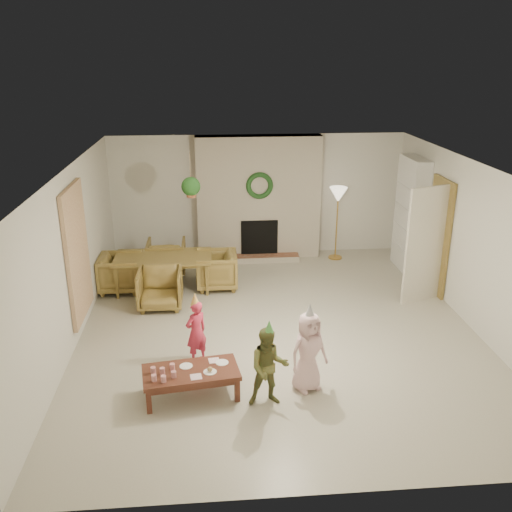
{
  "coord_description": "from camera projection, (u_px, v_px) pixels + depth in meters",
  "views": [
    {
      "loc": [
        -0.99,
        -7.68,
        4.02
      ],
      "look_at": [
        -0.3,
        0.4,
        1.05
      ],
      "focal_mm": 38.99,
      "sensor_mm": 36.0,
      "label": 1
    }
  ],
  "objects": [
    {
      "name": "fireplace_wreath",
      "position": [
        260.0,
        186.0,
        10.99
      ],
      "size": [
        0.54,
        0.1,
        0.54
      ],
      "primitive_type": "torus",
      "rotation": [
        1.57,
        0.0,
        0.0
      ],
      "color": "#18401A",
      "rests_on": "fireplace_mass"
    },
    {
      "name": "floor_lamp_post",
      "position": [
        337.0,
        226.0,
        11.34
      ],
      "size": [
        0.03,
        0.03,
        1.35
      ],
      "primitive_type": "cylinder",
      "color": "gold",
      "rests_on": "floor"
    },
    {
      "name": "bookshelf_shelf_c",
      "position": [
        410.0,
        207.0,
        10.59
      ],
      "size": [
        0.3,
        0.92,
        0.03
      ],
      "primitive_type": "cube",
      "color": "white",
      "rests_on": "bookshelf_carcass"
    },
    {
      "name": "floor",
      "position": [
        277.0,
        327.0,
        8.65
      ],
      "size": [
        7.0,
        7.0,
        0.0
      ],
      "primitive_type": "plane",
      "color": "#B7B29E",
      "rests_on": "ground"
    },
    {
      "name": "fireplace_hearth",
      "position": [
        260.0,
        258.0,
        11.39
      ],
      "size": [
        1.6,
        0.3,
        0.12
      ],
      "primitive_type": "cube",
      "color": "brown",
      "rests_on": "floor"
    },
    {
      "name": "cup_a",
      "position": [
        154.0,
        378.0,
        6.57
      ],
      "size": [
        0.07,
        0.07,
        0.08
      ],
      "primitive_type": "cylinder",
      "rotation": [
        0.0,
        0.0,
        0.14
      ],
      "color": "silver",
      "rests_on": "coffee_table_top"
    },
    {
      "name": "child_plaid",
      "position": [
        269.0,
        367.0,
        6.61
      ],
      "size": [
        0.49,
        0.38,
        1.0
      ],
      "primitive_type": "imported",
      "rotation": [
        0.0,
        0.0,
        0.01
      ],
      "color": "brown",
      "rests_on": "floor"
    },
    {
      "name": "cup_d",
      "position": [
        162.0,
        371.0,
        6.72
      ],
      "size": [
        0.07,
        0.07,
        0.08
      ],
      "primitive_type": "cylinder",
      "rotation": [
        0.0,
        0.0,
        0.14
      ],
      "color": "silver",
      "rests_on": "coffee_table_top"
    },
    {
      "name": "cup_b",
      "position": [
        153.0,
        370.0,
        6.74
      ],
      "size": [
        0.07,
        0.07,
        0.08
      ],
      "primitive_type": "cylinder",
      "rotation": [
        0.0,
        0.0,
        0.14
      ],
      "color": "silver",
      "rests_on": "coffee_table_top"
    },
    {
      "name": "food_scoop",
      "position": [
        210.0,
        369.0,
        6.76
      ],
      "size": [
        0.07,
        0.07,
        0.06
      ],
      "primitive_type": "sphere",
      "rotation": [
        0.0,
        0.0,
        0.14
      ],
      "color": "tan",
      "rests_on": "plate_b"
    },
    {
      "name": "coffee_table_top",
      "position": [
        191.0,
        372.0,
        6.82
      ],
      "size": [
        1.24,
        0.75,
        0.05
      ],
      "primitive_type": "cube",
      "rotation": [
        0.0,
        0.0,
        0.14
      ],
      "color": "#552A1C",
      "rests_on": "floor"
    },
    {
      "name": "books_row_mid",
      "position": [
        407.0,
        220.0,
        10.73
      ],
      "size": [
        0.2,
        0.44,
        0.24
      ],
      "primitive_type": "cube",
      "color": "navy",
      "rests_on": "bookshelf_shelf_b"
    },
    {
      "name": "hanging_plant_pot",
      "position": [
        191.0,
        193.0,
        9.33
      ],
      "size": [
        0.16,
        0.16,
        0.12
      ],
      "primitive_type": "cylinder",
      "color": "brown",
      "rests_on": "hanging_plant_cord"
    },
    {
      "name": "cup_f",
      "position": [
        172.0,
        367.0,
        6.81
      ],
      "size": [
        0.07,
        0.07,
        0.08
      ],
      "primitive_type": "cylinder",
      "rotation": [
        0.0,
        0.0,
        0.14
      ],
      "color": "silver",
      "rests_on": "coffee_table_top"
    },
    {
      "name": "door_leaf",
      "position": [
        425.0,
        245.0,
        9.28
      ],
      "size": [
        0.77,
        0.32,
        2.0
      ],
      "primitive_type": "cube",
      "rotation": [
        0.0,
        0.0,
        -1.22
      ],
      "color": "beige",
      "rests_on": "floor"
    },
    {
      "name": "bookshelf_carcass",
      "position": [
        410.0,
        215.0,
        10.65
      ],
      "size": [
        0.3,
        1.0,
        2.2
      ],
      "primitive_type": "cube",
      "color": "white",
      "rests_on": "floor"
    },
    {
      "name": "floor_lamp_shade",
      "position": [
        338.0,
        195.0,
        11.11
      ],
      "size": [
        0.36,
        0.36,
        0.3
      ],
      "primitive_type": "cone",
      "rotation": [
        3.14,
        0.0,
        0.0
      ],
      "color": "beige",
      "rests_on": "floor_lamp_post"
    },
    {
      "name": "dining_table",
      "position": [
        164.0,
        273.0,
        9.96
      ],
      "size": [
        1.73,
        0.97,
        0.61
      ],
      "primitive_type": "imported",
      "rotation": [
        0.0,
        0.0,
        -0.0
      ],
      "color": "olive",
      "rests_on": "floor"
    },
    {
      "name": "child_pink",
      "position": [
        308.0,
        352.0,
        6.91
      ],
      "size": [
        0.6,
        0.51,
        1.05
      ],
      "primitive_type": "imported",
      "rotation": [
        0.0,
        0.0,
        0.41
      ],
      "color": "beige",
      "rests_on": "floor"
    },
    {
      "name": "dining_chair_left",
      "position": [
        121.0,
        273.0,
        9.89
      ],
      "size": [
        0.74,
        0.72,
        0.67
      ],
      "primitive_type": "imported",
      "rotation": [
        0.0,
        0.0,
        1.57
      ],
      "color": "olive",
      "rests_on": "floor"
    },
    {
      "name": "coffee_leg_bl",
      "position": [
        147.0,
        380.0,
        6.98
      ],
      "size": [
        0.07,
        0.07,
        0.31
      ],
      "primitive_type": "cube",
      "rotation": [
        0.0,
        0.0,
        0.14
      ],
      "color": "#552A1C",
      "rests_on": "floor"
    },
    {
      "name": "floor_lamp_base",
      "position": [
        335.0,
        257.0,
        11.57
      ],
      "size": [
        0.28,
        0.28,
        0.03
      ],
      "primitive_type": "cylinder",
      "color": "gold",
      "rests_on": "floor"
    },
    {
      "name": "party_hat_plaid",
      "position": [
        269.0,
        327.0,
        6.42
      ],
      "size": [
        0.15,
        0.15,
        0.16
      ],
      "primitive_type": "cone",
      "rotation": [
        0.0,
        0.0,
        -0.34
      ],
      "color": "#50A948",
      "rests_on": "child_plaid"
    },
    {
      "name": "wall_right",
      "position": [
        474.0,
        246.0,
        8.46
      ],
      "size": [
        0.0,
        7.0,
        7.0
      ],
      "primitive_type": "plane",
      "rotation": [
        1.57,
        0.0,
        -1.57
      ],
      "color": "silver",
      "rests_on": "floor"
    },
    {
      "name": "ceiling",
      "position": [
        280.0,
        168.0,
        7.79
      ],
      "size": [
        7.0,
        7.0,
        0.0
      ],
      "primitive_type": "plane",
      "rotation": [
        3.14,
        0.0,
        0.0
      ],
      "color": "white",
      "rests_on": "wall_back"
    },
    {
      "name": "fireplace_firebox",
      "position": [
        259.0,
        238.0,
        11.41
      ],
      "size": [
        0.75,
        0.12,
        0.75
      ],
      "primitive_type": "cube",
      "color": "black",
      "rests_on": "floor"
    },
    {
      "name": "wall_back",
      "position": [
        258.0,
        195.0,
        11.49
      ],
      "size": [
        7.0,
        0.0,
        7.0
      ],
      "primitive_type": "plane",
      "rotation": [
        1.57,
        0.0,
        0.0
      ],
      "color": "silver",
      "rests_on": "floor"
    },
    {
      "name": "bookshelf_shelf_d",
      "position": [
        412.0,
        187.0,
        10.46
      ],
      "size": [
        0.3,
        0.92,
        0.03
      ],
      "primitive_type": "cube",
      "color": "white",
      "rests_on": "bookshelf_carcass"
    },
    {
      "name": "party_hat_pink",
      "position": [
        310.0,
        311.0,
        6.71
      ],
      "size": [
        0.16,
        0.16,
        0.19
      ],
      "primitive_type": "cone",
      "rotation": [
        0.0,
        0.0,
        0.24
      ],
      "color": "#AAABB1",
      "rests_on": "child_pink"
    },
    {
      "name": "coffee_table_apron",
      "position": [
        191.0,
        377.0,
        6.84
      ],
      "size": [
        1.14,
        0.64,
        0.07
      ],
      "primitive_type": "cube",
      "rotation": [
        0.0,
        0.0,
        0.14
      ],
      "color": "#552A1C",
      "rests_on": "floor"
    },
    {
      "name": "plate_b",
      "position": [
        210.0,
        372.0,
        6.77
      ],
      "size": [
        0.18,
        0.18,
        0.01
      ],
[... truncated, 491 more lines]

